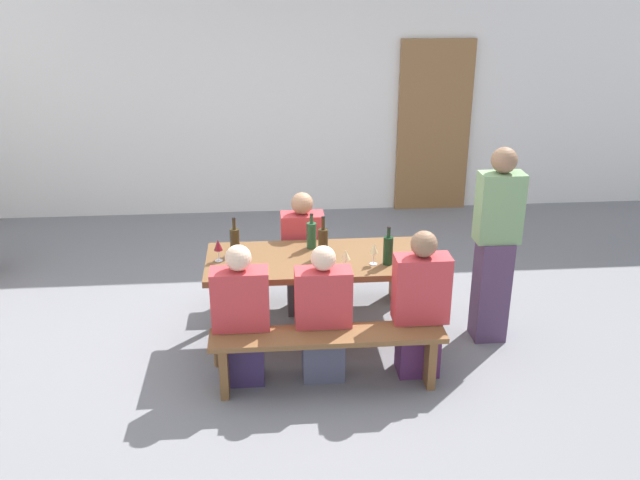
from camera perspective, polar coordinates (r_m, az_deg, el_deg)
ground_plane at (r=5.80m, az=-0.00°, el=-8.27°), size 24.00×24.00×0.00m
back_wall at (r=8.46m, az=-1.95°, el=12.99°), size 14.00×0.20×3.20m
wooden_door at (r=8.67m, az=9.42°, el=9.24°), size 0.90×0.06×2.10m
tasting_table at (r=5.50m, az=-0.00°, el=-2.29°), size 1.81×0.77×0.75m
bench_near at (r=5.04m, az=0.66°, el=-8.77°), size 1.71×0.30×0.45m
bench_far at (r=6.25m, az=-0.52°, el=-2.35°), size 1.71×0.30×0.45m
wine_bottle_0 at (r=5.52m, az=-7.08°, el=-0.07°), size 0.08×0.08×0.31m
wine_bottle_1 at (r=5.60m, az=-0.71°, el=0.44°), size 0.08×0.08×0.30m
wine_bottle_2 at (r=5.32m, az=5.67°, el=-0.81°), size 0.08×0.08×0.31m
wine_bottle_3 at (r=5.42m, az=0.26°, el=-0.18°), size 0.08×0.08×0.34m
wine_glass_0 at (r=5.31m, az=4.50°, el=-0.77°), size 0.07×0.07×0.18m
wine_glass_1 at (r=5.41m, az=-8.45°, el=-0.47°), size 0.07×0.07×0.18m
wine_glass_2 at (r=5.19m, az=2.15°, el=-1.30°), size 0.07×0.07×0.17m
wine_glass_3 at (r=5.40m, az=8.02°, el=-0.50°), size 0.08×0.08×0.17m
seated_guest_near_0 at (r=5.07m, az=-6.55°, el=-6.56°), size 0.42×0.24×1.09m
seated_guest_near_1 at (r=5.09m, az=0.26°, el=-6.48°), size 0.41×0.24×1.07m
seated_guest_near_2 at (r=5.18m, az=8.31°, el=-5.62°), size 0.41×0.24×1.16m
seated_guest_far_0 at (r=6.03m, az=-1.45°, el=-1.41°), size 0.37×0.24×1.12m
standing_host at (r=5.67m, az=14.32°, el=-0.73°), size 0.35×0.24×1.63m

